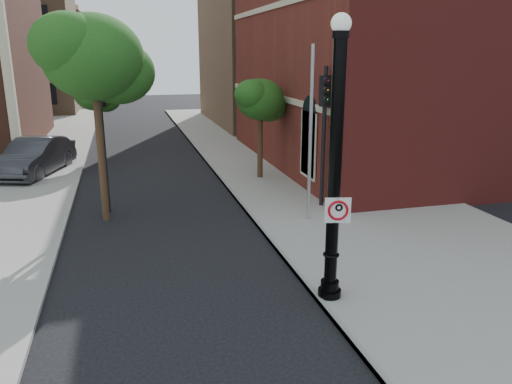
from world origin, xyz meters
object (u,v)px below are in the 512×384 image
object	(u,v)px
parked_car	(35,157)
traffic_signal_left	(101,115)
no_parking_sign	(338,210)
traffic_signal_right	(324,115)
lamppost	(334,179)

from	to	relation	value
parked_car	traffic_signal_left	bearing A→B (deg)	-45.91
no_parking_sign	traffic_signal_right	size ratio (longest dim) A/B	0.11
traffic_signal_right	parked_car	bearing A→B (deg)	130.88
lamppost	parked_car	xyz separation A→B (m)	(-8.31, 14.78, -2.03)
traffic_signal_left	no_parking_sign	bearing A→B (deg)	-36.39
parked_car	traffic_signal_right	world-z (taller)	traffic_signal_right
traffic_signal_right	lamppost	bearing A→B (deg)	-122.58
parked_car	traffic_signal_right	xyz separation A→B (m)	(10.80, -8.17, 2.55)
parked_car	traffic_signal_left	xyz separation A→B (m)	(3.32, -6.62, 2.58)
parked_car	no_parking_sign	bearing A→B (deg)	-43.33
parked_car	traffic_signal_left	distance (m)	7.85
no_parking_sign	traffic_signal_left	xyz separation A→B (m)	(-5.03, 8.31, 1.21)
lamppost	traffic_signal_left	world-z (taller)	lamppost
parked_car	traffic_signal_right	bearing A→B (deg)	-19.68
parked_car	traffic_signal_right	distance (m)	13.78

